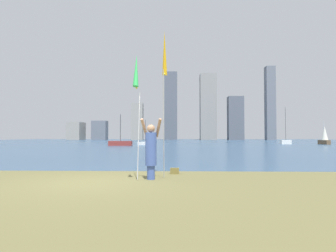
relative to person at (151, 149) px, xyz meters
name	(u,v)px	position (x,y,z in m)	size (l,w,h in m)	color
ground	(166,143)	(-1.58, 50.35, -0.95)	(120.00, 138.00, 0.12)	brown
person	(151,149)	(0.00, 0.00, 0.00)	(0.66, 0.49, 1.81)	#3F59A5
kite_flag_left	(136,75)	(-0.37, -0.51, 2.12)	(0.16, 1.03, 3.57)	#B2B2B7
kite_flag_right	(165,57)	(0.37, 0.64, 2.93)	(0.16, 1.10, 4.61)	#B2B2B7
bag	(175,171)	(0.69, 1.29, -0.78)	(0.30, 0.13, 0.21)	olive
sailboat_1	(286,142)	(18.06, 39.82, -0.47)	(1.83, 0.95, 5.95)	white
sailboat_2	(145,143)	(-3.88, 34.49, -0.63)	(2.21, 0.78, 3.61)	white
sailboat_4	(120,143)	(-6.90, 31.30, -0.54)	(3.13, 1.09, 4.24)	maroon
sailboat_5	(325,136)	(23.59, 38.61, 0.38)	(1.25, 2.09, 3.67)	brown
skyline_tower_0	(76,131)	(-35.13, 96.47, 2.21)	(4.61, 7.41, 6.19)	gray
skyline_tower_1	(100,130)	(-27.15, 98.13, 2.48)	(5.15, 4.31, 6.74)	slate
skyline_tower_2	(137,122)	(-13.20, 94.87, 5.43)	(3.95, 3.27, 12.64)	gray
skyline_tower_3	(171,106)	(-1.63, 99.06, 11.15)	(4.51, 5.61, 24.08)	#565B66
skyline_tower_4	(208,107)	(11.43, 96.74, 10.63)	(5.55, 4.88, 23.04)	gray
skyline_tower_5	(235,118)	(20.49, 94.13, 6.50)	(5.17, 3.85, 14.77)	#565B66
skyline_tower_6	(270,103)	(32.22, 94.10, 11.60)	(3.07, 3.13, 24.97)	slate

